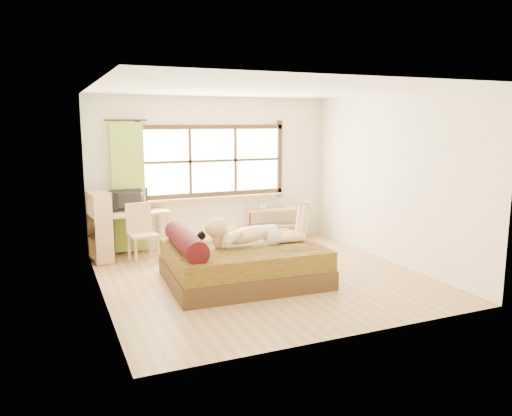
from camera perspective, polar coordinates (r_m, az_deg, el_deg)
name	(u,v)px	position (r m, az deg, el deg)	size (l,w,h in m)	color
floor	(262,277)	(7.41, 0.73, -7.87)	(4.50, 4.50, 0.00)	#9E754C
ceiling	(263,89)	(7.07, 0.78, 13.46)	(4.50, 4.50, 0.00)	white
wall_back	(213,172)	(9.21, -4.95, 4.16)	(4.50, 4.50, 0.00)	silver
wall_front	(352,212)	(5.16, 10.92, -0.41)	(4.50, 4.50, 0.00)	silver
wall_left	(98,195)	(6.54, -17.58, 1.44)	(4.50, 4.50, 0.00)	silver
wall_right	(391,179)	(8.28, 15.15, 3.23)	(4.50, 4.50, 0.00)	silver
window	(213,163)	(9.16, -4.90, 5.14)	(2.80, 0.16, 1.46)	#FFEDBF
curtain	(128,188)	(8.75, -14.37, 2.28)	(0.55, 0.10, 2.20)	olive
bed	(240,262)	(7.13, -1.84, -6.17)	(2.21, 1.80, 0.81)	#341E0F
woman	(255,223)	(7.02, -0.17, -1.68)	(1.49, 0.43, 0.64)	beige
kitten	(192,239)	(6.92, -7.31, -3.56)	(0.32, 0.13, 0.26)	black
desk	(131,218)	(8.65, -14.05, -1.09)	(1.28, 0.72, 0.76)	tan
monitor	(130,200)	(8.65, -14.18, 0.85)	(0.65, 0.09, 0.38)	black
chair	(141,229)	(8.34, -13.01, -2.36)	(0.48, 0.48, 0.95)	tan
pipe_shelf	(277,216)	(9.62, 2.47, -0.97)	(1.26, 0.49, 0.70)	tan
cup	(263,207)	(9.46, 0.77, 0.14)	(0.12, 0.12, 0.09)	gray
book	(286,207)	(9.68, 3.47, 0.11)	(0.15, 0.20, 0.02)	gray
bookshelf	(100,226)	(8.44, -17.39, -2.02)	(0.36, 0.54, 1.15)	tan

